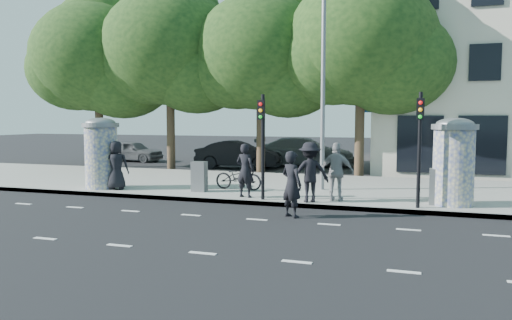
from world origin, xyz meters
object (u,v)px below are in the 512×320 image
(traffic_pole_far, at_px, (420,137))
(ped_b, at_px, (245,170))
(ped_d, at_px, (310,172))
(car_right, at_px, (305,152))
(street_lamp, at_px, (323,63))
(car_left, at_px, (133,151))
(traffic_pole_near, at_px, (262,136))
(car_mid, at_px, (238,155))
(ad_column_left, at_px, (101,151))
(man_road, at_px, (292,184))
(cabinet_left, at_px, (199,176))
(ad_column_right, at_px, (454,160))
(bicycle, at_px, (238,177))
(cabinet_right, at_px, (438,187))
(ped_e, at_px, (337,172))

(traffic_pole_far, distance_m, ped_b, 5.63)
(ped_d, bearing_deg, car_right, -100.38)
(street_lamp, bearing_deg, ped_d, -87.00)
(street_lamp, bearing_deg, car_left, 145.34)
(traffic_pole_near, distance_m, car_right, 13.09)
(ped_d, bearing_deg, car_left, -64.95)
(traffic_pole_far, distance_m, car_mid, 14.36)
(traffic_pole_far, distance_m, street_lamp, 5.12)
(street_lamp, relative_size, car_right, 1.40)
(ad_column_left, distance_m, ped_b, 5.94)
(ad_column_left, distance_m, man_road, 8.40)
(man_road, relative_size, cabinet_left, 1.74)
(ad_column_right, distance_m, bicycle, 7.43)
(cabinet_left, bearing_deg, man_road, -35.56)
(ad_column_right, bearing_deg, cabinet_right, -165.04)
(car_left, xyz_separation_m, car_right, (11.21, 0.35, 0.16))
(car_left, bearing_deg, ped_d, -128.45)
(traffic_pole_far, relative_size, ped_e, 1.82)
(traffic_pole_far, relative_size, ped_b, 1.88)
(traffic_pole_far, bearing_deg, ped_d, 179.00)
(cabinet_left, relative_size, car_mid, 0.24)
(bicycle, bearing_deg, man_road, -136.92)
(ad_column_left, distance_m, ped_d, 8.18)
(ped_d, distance_m, car_left, 18.96)
(traffic_pole_near, xyz_separation_m, street_lamp, (1.40, 2.84, 2.56))
(ped_e, relative_size, car_mid, 0.41)
(traffic_pole_far, bearing_deg, car_left, 144.27)
(ad_column_right, relative_size, traffic_pole_far, 0.78)
(ped_b, distance_m, ped_d, 2.26)
(ped_b, bearing_deg, street_lamp, -119.14)
(car_mid, bearing_deg, ped_e, -153.41)
(ad_column_right, relative_size, cabinet_right, 2.40)
(ad_column_left, distance_m, traffic_pole_far, 11.44)
(ped_b, height_order, car_right, ped_b)
(ad_column_left, xyz_separation_m, traffic_pole_far, (11.40, -0.71, 0.69))
(ped_e, xyz_separation_m, car_right, (-3.79, 12.39, -0.26))
(traffic_pole_near, height_order, man_road, traffic_pole_near)
(cabinet_left, distance_m, car_right, 11.96)
(ped_e, xyz_separation_m, car_mid, (-7.10, 10.06, -0.33))
(cabinet_right, distance_m, car_right, 13.94)
(car_right, bearing_deg, ped_b, 174.45)
(ad_column_left, distance_m, street_lamp, 8.90)
(man_road, relative_size, car_left, 0.48)
(street_lamp, xyz_separation_m, ped_b, (-2.10, -2.53, -3.74))
(ped_e, distance_m, car_right, 12.96)
(street_lamp, distance_m, car_mid, 10.71)
(ped_b, distance_m, bicycle, 1.81)
(ad_column_left, relative_size, ped_d, 1.40)
(cabinet_left, relative_size, car_right, 0.19)
(street_lamp, height_order, ped_b, street_lamp)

